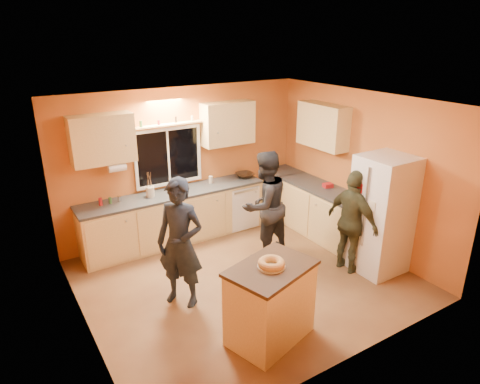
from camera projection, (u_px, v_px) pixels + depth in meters
ground at (245, 279)px, 6.36m from camera, size 4.50×4.50×0.00m
room_shell at (237, 167)px, 6.17m from camera, size 4.54×4.04×2.61m
back_counter at (194, 212)px, 7.55m from camera, size 4.23×0.62×0.90m
right_counter at (323, 212)px, 7.56m from camera, size 0.62×1.84×0.90m
refrigerator at (382, 215)px, 6.34m from camera, size 0.72×0.70×1.80m
island at (270, 302)px, 4.99m from camera, size 1.15×0.94×0.97m
bundt_pastry at (271, 263)px, 4.80m from camera, size 0.31×0.31×0.09m
person_left at (180, 243)px, 5.53m from camera, size 0.73×0.76×1.76m
person_center at (264, 205)px, 6.74m from camera, size 0.95×0.79×1.76m
person_right at (352, 222)px, 6.34m from camera, size 0.41×0.94×1.60m
mixing_bowl at (245, 175)px, 7.95m from camera, size 0.34×0.34×0.08m
utensil_crock at (150, 192)px, 7.00m from camera, size 0.14×0.14×0.17m
potted_plant at (360, 192)px, 6.81m from camera, size 0.27×0.24×0.29m
red_box at (328, 185)px, 7.43m from camera, size 0.18×0.15×0.07m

